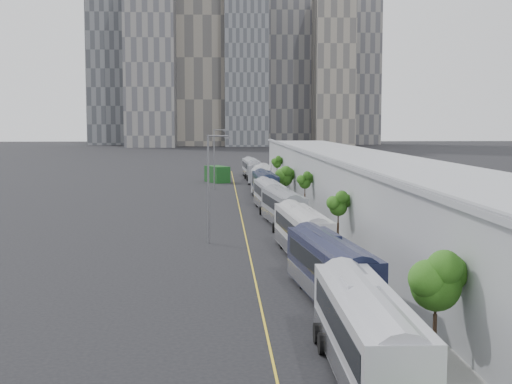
{
  "coord_description": "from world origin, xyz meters",
  "views": [
    {
      "loc": [
        -3.78,
        -23.67,
        10.67
      ],
      "look_at": [
        0.11,
        55.53,
        3.0
      ],
      "focal_mm": 50.0,
      "sensor_mm": 36.0,
      "label": 1
    }
  ],
  "objects": [
    {
      "name": "bus_0",
      "position": [
        2.18,
        4.85,
        1.65
      ],
      "size": [
        2.97,
        13.37,
        3.9
      ],
      "rotation": [
        0.0,
        0.0,
        -0.01
      ],
      "color": "#B1B2BB",
      "rests_on": "ground"
    },
    {
      "name": "bus_1",
      "position": [
        2.74,
        18.11,
        1.63
      ],
      "size": [
        3.97,
        13.44,
        3.87
      ],
      "rotation": [
        0.0,
        0.0,
        0.1
      ],
      "color": "#161A33",
      "rests_on": "ground"
    },
    {
      "name": "tree_4",
      "position": [
        6.03,
        100.76,
        3.77
      ],
      "size": [
        1.53,
        1.53,
        4.6
      ],
      "color": "black",
      "rests_on": "ground"
    },
    {
      "name": "bus_3",
      "position": [
        2.65,
        49.83,
        1.6
      ],
      "size": [
        3.82,
        13.13,
        3.78
      ],
      "rotation": [
        0.0,
        0.0,
        0.09
      ],
      "color": "gray",
      "rests_on": "ground"
    },
    {
      "name": "bus_4",
      "position": [
        2.08,
        63.36,
        1.56
      ],
      "size": [
        3.22,
        12.74,
        3.69
      ],
      "rotation": [
        0.0,
        0.0,
        0.05
      ],
      "color": "#9E9FA7",
      "rests_on": "ground"
    },
    {
      "name": "tree_1",
      "position": [
        6.03,
        35.27,
        3.83
      ],
      "size": [
        1.54,
        1.54,
        4.67
      ],
      "color": "black",
      "rests_on": "ground"
    },
    {
      "name": "skyline",
      "position": [
        -2.9,
        324.16,
        50.85
      ],
      "size": [
        145.0,
        64.0,
        120.0
      ],
      "color": "slate",
      "rests_on": "ground"
    },
    {
      "name": "bus_5",
      "position": [
        2.32,
        75.6,
        1.67
      ],
      "size": [
        3.14,
        13.57,
        3.95
      ],
      "rotation": [
        0.0,
        0.0,
        0.03
      ],
      "color": "#171E34",
      "rests_on": "ground"
    },
    {
      "name": "tree_3",
      "position": [
        5.51,
        80.78,
        3.02
      ],
      "size": [
        2.58,
        2.58,
        4.32
      ],
      "color": "black",
      "rests_on": "ground"
    },
    {
      "name": "tree_2",
      "position": [
        6.08,
        59.55,
        3.82
      ],
      "size": [
        1.44,
        1.44,
        4.62
      ],
      "color": "black",
      "rests_on": "ground"
    },
    {
      "name": "bus_2",
      "position": [
        2.7,
        32.77,
        1.63
      ],
      "size": [
        3.47,
        13.35,
        3.86
      ],
      "rotation": [
        0.0,
        0.0,
        0.06
      ],
      "color": "silver",
      "rests_on": "ground"
    },
    {
      "name": "sidewalk",
      "position": [
        9.0,
        55.0,
        0.06
      ],
      "size": [
        10.0,
        170.0,
        0.12
      ],
      "primitive_type": "cube",
      "color": "gray",
      "rests_on": "ground"
    },
    {
      "name": "bus_7",
      "position": [
        2.31,
        104.63,
        1.53
      ],
      "size": [
        2.98,
        12.5,
        3.63
      ],
      "rotation": [
        0.0,
        0.0,
        -0.04
      ],
      "color": "gray",
      "rests_on": "ground"
    },
    {
      "name": "bus_8",
      "position": [
        2.11,
        117.34,
        1.59
      ],
      "size": [
        3.08,
        13.0,
        3.78
      ],
      "rotation": [
        0.0,
        0.0,
        0.04
      ],
      "color": "#9FA2A9",
      "rests_on": "ground"
    },
    {
      "name": "bus_6",
      "position": [
        2.65,
        88.43,
        1.7
      ],
      "size": [
        4.03,
        13.94,
        4.02
      ],
      "rotation": [
        0.0,
        0.0,
        -0.09
      ],
      "color": "silver",
      "rests_on": "ground"
    },
    {
      "name": "shipping_container",
      "position": [
        -4.5,
        105.27,
        1.47
      ],
      "size": [
        4.77,
        6.24,
        2.94
      ],
      "primitive_type": "cube",
      "rotation": [
        0.0,
        0.0,
        0.42
      ],
      "color": "#123D15",
      "rests_on": "ground"
    },
    {
      "name": "tree_0",
      "position": [
        5.67,
        6.77,
        3.84
      ],
      "size": [
        2.26,
        2.26,
        4.99
      ],
      "color": "black",
      "rests_on": "ground"
    },
    {
      "name": "lane_line",
      "position": [
        -1.5,
        55.0,
        0.01
      ],
      "size": [
        0.12,
        160.0,
        0.02
      ],
      "primitive_type": "cube",
      "color": "gold",
      "rests_on": "ground"
    },
    {
      "name": "suv",
      "position": [
        -4.92,
        131.73,
        0.69
      ],
      "size": [
        3.1,
        5.31,
        1.39
      ],
      "primitive_type": "imported",
      "rotation": [
        0.0,
        0.0,
        0.17
      ],
      "color": "black",
      "rests_on": "ground"
    },
    {
      "name": "street_lamp_far",
      "position": [
        -4.74,
        91.6,
        5.55
      ],
      "size": [
        2.04,
        0.22,
        9.69
      ],
      "color": "#59595E",
      "rests_on": "ground"
    },
    {
      "name": "street_lamp_near",
      "position": [
        -4.75,
        39.21,
        5.52
      ],
      "size": [
        2.04,
        0.22,
        9.65
      ],
      "color": "#59595E",
      "rests_on": "ground"
    },
    {
      "name": "depot",
      "position": [
        12.99,
        55.0,
        3.51
      ],
      "size": [
        12.45,
        160.4,
        7.2
      ],
      "color": "gray",
      "rests_on": "ground"
    }
  ]
}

